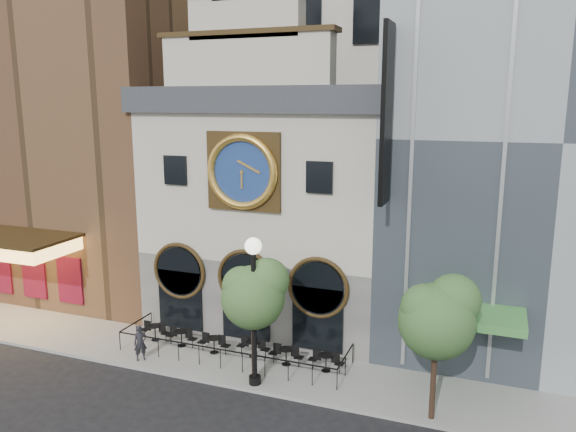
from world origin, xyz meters
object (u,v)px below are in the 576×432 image
Objects in this scene: bistro_1 at (181,337)px; bistro_2 at (214,344)px; bistro_0 at (155,331)px; lamppost at (254,295)px; bistro_5 at (326,361)px; bistro_4 at (286,355)px; tree_right at (438,315)px; bistro_3 at (253,347)px; pedestrian at (140,343)px; tree_left at (254,292)px.

bistro_1 is 1.82m from bistro_2.
bistro_0 is at bearing 175.78° from bistro_2.
bistro_5 is at bearing 28.54° from lamppost.
tree_right reaches higher than bistro_4.
bistro_4 is (6.95, -0.18, 0.00)m from bistro_0.
bistro_1 is 1.00× the size of bistro_3.
tree_right is at bearing -15.39° from bistro_3.
bistro_0 and bistro_5 have the same top height.
bistro_3 is 0.97× the size of pedestrian.
bistro_4 is at bearing -1.46° from bistro_0.
pedestrian is 13.34m from tree_right.
bistro_4 is at bearing 61.42° from lamppost.
bistro_4 is at bearing -0.42° from bistro_1.
bistro_3 is at bearing 0.40° from bistro_0.
tree_right reaches higher than bistro_0.
bistro_4 is 1.84m from bistro_5.
lamppost is (4.78, -2.10, 3.41)m from bistro_1.
lamppost is at bearing -139.27° from bistro_5.
bistro_1 and bistro_5 have the same top height.
tree_left is at bearing 98.41° from lamppost.
bistro_3 is 4.24m from lamppost.
bistro_3 and bistro_5 have the same top height.
pedestrian is at bearing 166.16° from lamppost.
tree_right is (6.62, -2.07, 3.59)m from bistro_4.
bistro_4 is 0.97× the size of pedestrian.
bistro_0 is at bearing 179.14° from bistro_5.
lamppost is at bearing 179.89° from tree_right.
tree_right reaches higher than bistro_5.
lamppost reaches higher than tree_left.
bistro_3 is 1.00× the size of bistro_4.
pedestrian is 6.49m from lamppost.
tree_left is at bearing 177.14° from tree_right.
bistro_0 is 1.00× the size of bistro_4.
tree_left reaches higher than bistro_0.
bistro_4 is (1.69, -0.21, 0.00)m from bistro_3.
bistro_5 is (5.41, 0.12, 0.00)m from bistro_2.
lamppost is 1.19× the size of tree_left.
pedestrian is 6.37m from tree_left.
bistro_2 is 10.99m from tree_right.
tree_left reaches higher than bistro_3.
bistro_0 is at bearing 178.54° from bistro_4.
pedestrian is (-0.94, -1.94, 0.35)m from bistro_1.
tree_left is 7.37m from tree_right.
bistro_5 is at bearing -31.64° from pedestrian.
bistro_3 is 9.34m from tree_right.
tree_left is (0.95, -1.92, 3.40)m from bistro_3.
lamppost is (-0.61, -2.06, 3.41)m from bistro_4.
bistro_1 is 0.29× the size of tree_right.
lamppost is at bearing -69.40° from tree_left.
pedestrian reaches higher than bistro_2.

